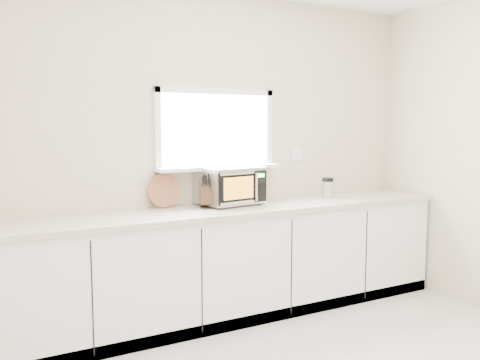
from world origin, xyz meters
TOP-DOWN VIEW (x-y plane):
  - back_wall at (0.00, 2.00)m, footprint 4.00×0.17m
  - cabinets at (0.00, 1.70)m, footprint 3.92×0.60m
  - countertop at (0.00, 1.69)m, footprint 3.92×0.64m
  - microwave at (0.06, 1.83)m, footprint 0.55×0.46m
  - knife_block at (-0.19, 1.78)m, footprint 0.16×0.22m
  - cutting_board at (-0.49, 1.94)m, footprint 0.28×0.07m
  - coffee_grinder at (1.03, 1.74)m, footprint 0.11×0.11m

SIDE VIEW (x-z plane):
  - cabinets at x=0.00m, z-range 0.00..0.88m
  - countertop at x=0.00m, z-range 0.88..0.92m
  - coffee_grinder at x=1.03m, z-range 0.92..1.11m
  - knife_block at x=-0.19m, z-range 0.90..1.19m
  - cutting_board at x=-0.49m, z-range 0.92..1.20m
  - microwave at x=0.06m, z-range 0.93..1.25m
  - back_wall at x=0.00m, z-range 0.01..2.71m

